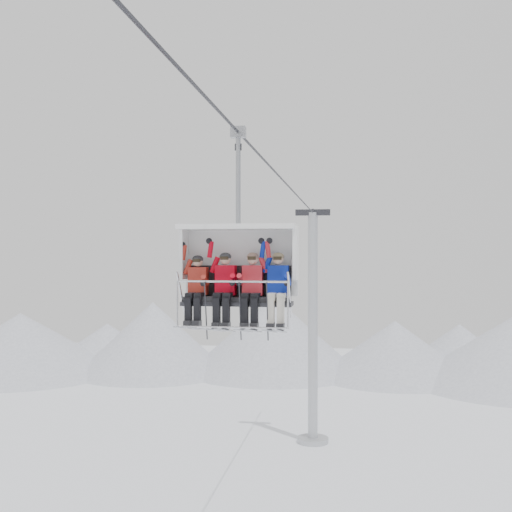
# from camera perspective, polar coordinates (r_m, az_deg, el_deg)

# --- Properties ---
(ridgeline) EXTENTS (72.00, 21.00, 7.00)m
(ridgeline) POSITION_cam_1_polar(r_m,az_deg,el_deg) (57.80, 4.72, -7.88)
(ridgeline) COLOR silver
(ridgeline) RESTS_ON ground
(lift_tower_right) EXTENTS (2.00, 1.80, 13.48)m
(lift_tower_right) POSITION_cam_1_polar(r_m,az_deg,el_deg) (37.48, 5.07, -7.67)
(lift_tower_right) COLOR #ABADB2
(lift_tower_right) RESTS_ON ground
(haul_cable) EXTENTS (0.06, 50.00, 0.06)m
(haul_cable) POSITION_cam_1_polar(r_m,az_deg,el_deg) (15.44, 0.00, 9.29)
(haul_cable) COLOR #2C2D31
(haul_cable) RESTS_ON lift_tower_left
(chairlift_carrier) EXTENTS (2.35, 1.17, 3.98)m
(chairlift_carrier) POSITION_cam_1_polar(r_m,az_deg,el_deg) (13.00, -1.50, -0.62)
(chairlift_carrier) COLOR black
(chairlift_carrier) RESTS_ON haul_cable
(skier_far_left) EXTENTS (0.38, 1.69, 1.52)m
(skier_far_left) POSITION_cam_1_polar(r_m,az_deg,el_deg) (12.88, -5.29, -2.81)
(skier_far_left) COLOR #AF2B1F
(skier_far_left) RESTS_ON chairlift_carrier
(skier_center_left) EXTENTS (0.40, 1.69, 1.60)m
(skier_center_left) POSITION_cam_1_polar(r_m,az_deg,el_deg) (12.76, -2.81, -2.72)
(skier_center_left) COLOR red
(skier_center_left) RESTS_ON chairlift_carrier
(skier_center_right) EXTENTS (0.40, 1.69, 1.60)m
(skier_center_right) POSITION_cam_1_polar(r_m,az_deg,el_deg) (12.66, -0.35, -2.74)
(skier_center_right) COLOR red
(skier_center_right) RESTS_ON chairlift_carrier
(skier_far_right) EXTENTS (0.40, 1.69, 1.60)m
(skier_far_right) POSITION_cam_1_polar(r_m,az_deg,el_deg) (12.59, 1.93, -2.76)
(skier_far_right) COLOR #0C239A
(skier_far_right) RESTS_ON chairlift_carrier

